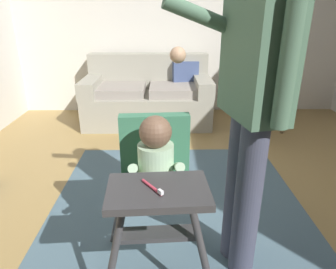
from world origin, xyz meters
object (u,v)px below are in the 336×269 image
(couch, at_px, (149,97))
(high_chair, at_px, (156,172))
(sippy_cup, at_px, (271,84))
(adult_standing, at_px, (251,108))
(side_table, at_px, (267,99))

(couch, height_order, high_chair, high_chair)
(couch, bearing_deg, sippy_cup, 78.02)
(adult_standing, xyz_separation_m, sippy_cup, (0.87, 2.20, -0.37))
(high_chair, height_order, sippy_cup, high_chair)
(high_chair, distance_m, adult_standing, 0.55)
(couch, xyz_separation_m, sippy_cup, (1.50, -0.32, 0.24))
(sippy_cup, bearing_deg, high_chair, -120.17)
(adult_standing, bearing_deg, side_table, -122.81)
(adult_standing, relative_size, side_table, 3.20)
(high_chair, bearing_deg, sippy_cup, 146.59)
(couch, bearing_deg, adult_standing, 13.92)
(side_table, bearing_deg, high_chair, -119.69)
(high_chair, relative_size, side_table, 1.83)
(high_chair, bearing_deg, side_table, 147.07)
(adult_standing, height_order, sippy_cup, adult_standing)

